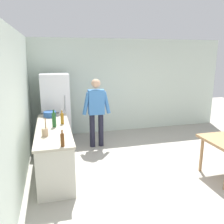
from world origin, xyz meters
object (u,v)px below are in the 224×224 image
bottle_beer_brown (62,140)px  bottle_oil_amber (62,118)px  utensil_jar (45,132)px  refrigerator (56,109)px  cooking_pot (50,114)px  bottle_wine_green (54,120)px  person (96,109)px

bottle_beer_brown → bottle_oil_amber: (0.06, 1.20, 0.01)m
utensil_jar → bottle_beer_brown: bearing=-64.2°
refrigerator → bottle_oil_amber: refrigerator is taller
refrigerator → utensil_jar: size_ratio=5.62×
refrigerator → cooking_pot: (-0.15, -0.76, 0.06)m
bottle_wine_green → refrigerator: bearing=87.4°
refrigerator → utensil_jar: refrigerator is taller
cooking_pot → refrigerator: bearing=78.8°
person → cooking_pot: person is taller
bottle_oil_amber → person: bearing=44.8°
refrigerator → cooking_pot: size_ratio=4.50×
refrigerator → bottle_oil_amber: bearing=-86.4°
refrigerator → bottle_wine_green: bearing=-92.6°
bottle_beer_brown → refrigerator: bearing=90.6°
bottle_beer_brown → bottle_oil_amber: bottle_oil_amber is taller
person → bottle_oil_amber: size_ratio=6.07×
person → bottle_wine_green: person is taller
person → cooking_pot: 1.12m
refrigerator → bottle_beer_brown: 2.61m
cooking_pot → bottle_beer_brown: bottle_beer_brown is taller
utensil_jar → bottle_beer_brown: size_ratio=1.23×
bottle_wine_green → cooking_pot: bearing=95.6°
refrigerator → utensil_jar: bearing=-96.5°
cooking_pot → bottle_beer_brown: (0.18, -1.85, 0.05)m
bottle_beer_brown → bottle_wine_green: 1.05m
refrigerator → cooking_pot: 0.78m
bottle_wine_green → person: bearing=44.8°
person → utensil_jar: person is taller
person → cooking_pot: bearing=-169.4°
refrigerator → bottle_beer_brown: bearing=-89.4°
refrigerator → person: (0.95, -0.55, 0.08)m
refrigerator → person: 1.10m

